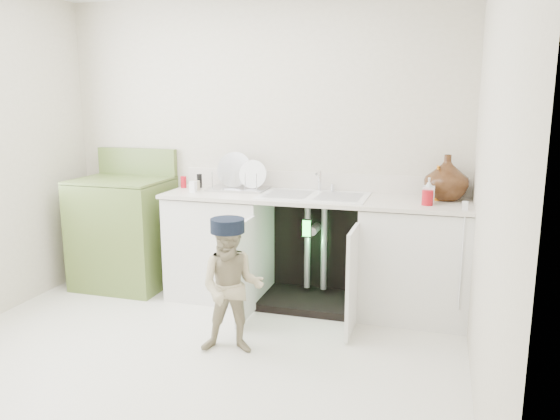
% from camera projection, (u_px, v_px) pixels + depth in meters
% --- Properties ---
extents(ground, '(3.50, 3.50, 0.00)m').
position_uv_depth(ground, '(187.00, 361.00, 3.52)').
color(ground, beige).
rests_on(ground, ground).
extents(room_shell, '(6.00, 5.50, 1.26)m').
position_uv_depth(room_shell, '(179.00, 168.00, 3.27)').
color(room_shell, beige).
rests_on(room_shell, ground).
extents(counter_run, '(2.44, 1.02, 1.24)m').
position_uv_depth(counter_run, '(318.00, 248.00, 4.40)').
color(counter_run, white).
rests_on(counter_run, ground).
extents(avocado_stove, '(0.78, 0.65, 1.21)m').
position_uv_depth(avocado_stove, '(124.00, 231.00, 4.86)').
color(avocado_stove, olive).
rests_on(avocado_stove, ground).
extents(repair_worker, '(0.63, 0.87, 0.91)m').
position_uv_depth(repair_worker, '(232.00, 286.00, 3.56)').
color(repair_worker, tan).
rests_on(repair_worker, ground).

